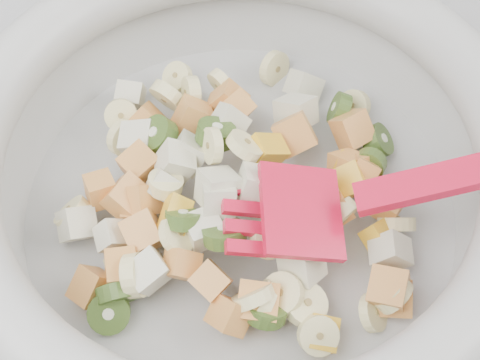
{
  "coord_description": "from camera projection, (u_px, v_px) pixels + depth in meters",
  "views": [
    {
      "loc": [
        0.12,
        1.14,
        1.34
      ],
      "look_at": [
        0.14,
        1.4,
        0.95
      ],
      "focal_mm": 55.0,
      "sensor_mm": 36.0,
      "label": 1
    }
  ],
  "objects": [
    {
      "name": "mixing_bowl",
      "position": [
        240.0,
        172.0,
        0.46
      ],
      "size": [
        0.44,
        0.37,
        0.14
      ],
      "color": "#B7B8B5",
      "rests_on": "counter"
    }
  ]
}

